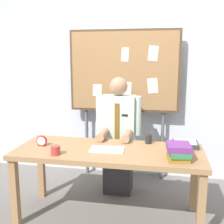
# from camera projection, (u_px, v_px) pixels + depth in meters

# --- Properties ---
(ground_plane) EXTENTS (12.00, 12.00, 0.00)m
(ground_plane) POSITION_uv_depth(u_px,v_px,m) (109.00, 217.00, 2.99)
(ground_plane) COLOR slate
(back_wall) EXTENTS (6.40, 0.08, 2.70)m
(back_wall) POSITION_uv_depth(u_px,v_px,m) (126.00, 80.00, 3.94)
(back_wall) COLOR silver
(back_wall) RESTS_ON ground_plane
(desk) EXTENTS (1.89, 0.74, 0.75)m
(desk) POSITION_uv_depth(u_px,v_px,m) (109.00, 158.00, 2.86)
(desk) COLOR #9E754C
(desk) RESTS_ON ground_plane
(person) EXTENTS (0.55, 0.56, 1.44)m
(person) POSITION_uv_depth(u_px,v_px,m) (118.00, 140.00, 3.45)
(person) COLOR #2D2D33
(person) RESTS_ON ground_plane
(bulletin_board) EXTENTS (1.46, 0.09, 2.02)m
(bulletin_board) POSITION_uv_depth(u_px,v_px,m) (124.00, 73.00, 3.72)
(bulletin_board) COLOR #4C3823
(bulletin_board) RESTS_ON ground_plane
(book_stack) EXTENTS (0.23, 0.29, 0.14)m
(book_stack) POSITION_uv_depth(u_px,v_px,m) (178.00, 151.00, 2.56)
(book_stack) COLOR olive
(book_stack) RESTS_ON desk
(open_notebook) EXTENTS (0.35, 0.22, 0.01)m
(open_notebook) POSITION_uv_depth(u_px,v_px,m) (107.00, 149.00, 2.82)
(open_notebook) COLOR white
(open_notebook) RESTS_ON desk
(desk_clock) EXTENTS (0.11, 0.04, 0.11)m
(desk_clock) POSITION_uv_depth(u_px,v_px,m) (42.00, 141.00, 2.95)
(desk_clock) COLOR maroon
(desk_clock) RESTS_ON desk
(coffee_mug) EXTENTS (0.09, 0.09, 0.09)m
(coffee_mug) POSITION_uv_depth(u_px,v_px,m) (55.00, 150.00, 2.68)
(coffee_mug) COLOR #B23833
(coffee_mug) RESTS_ON desk
(pen_holder) EXTENTS (0.07, 0.07, 0.16)m
(pen_holder) POSITION_uv_depth(u_px,v_px,m) (148.00, 139.00, 3.04)
(pen_holder) COLOR #262626
(pen_holder) RESTS_ON desk
(paper_tray) EXTENTS (0.26, 0.20, 0.06)m
(paper_tray) POSITION_uv_depth(u_px,v_px,m) (185.00, 144.00, 2.92)
(paper_tray) COLOR #333338
(paper_tray) RESTS_ON desk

